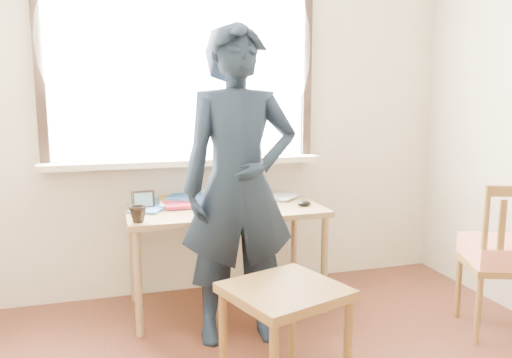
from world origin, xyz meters
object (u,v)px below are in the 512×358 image
object	(u,v)px
desk	(226,218)
mug_dark	(138,214)
work_chair	(285,303)
person	(239,186)
side_chair	(504,254)
mug_white	(212,197)
laptop	(240,200)

from	to	relation	value
desk	mug_dark	distance (m)	0.61
desk	work_chair	size ratio (longest dim) A/B	2.02
person	side_chair	bearing A→B (deg)	-11.37
desk	mug_white	world-z (taller)	mug_white
side_chair	desk	bearing A→B (deg)	150.60
side_chair	person	bearing A→B (deg)	165.34
work_chair	laptop	bearing A→B (deg)	87.33
desk	mug_white	distance (m)	0.19
desk	mug_white	xyz separation A→B (m)	(-0.06, 0.13, 0.12)
person	mug_white	bearing A→B (deg)	97.29
mug_white	person	xyz separation A→B (m)	(0.04, -0.56, 0.16)
desk	person	world-z (taller)	person
person	work_chair	bearing A→B (deg)	-79.90
mug_white	person	size ratio (longest dim) A/B	0.07
mug_dark	laptop	bearing A→B (deg)	16.18
laptop	mug_dark	bearing A→B (deg)	-163.82
mug_dark	mug_white	bearing A→B (deg)	35.61
mug_white	side_chair	distance (m)	1.79
laptop	mug_dark	xyz separation A→B (m)	(-0.65, -0.19, -0.00)
work_chair	person	size ratio (longest dim) A/B	0.35
mug_white	person	world-z (taller)	person
work_chair	person	distance (m)	0.72
laptop	person	distance (m)	0.44
desk	mug_white	bearing A→B (deg)	114.89
desk	mug_white	size ratio (longest dim) A/B	9.90
side_chair	person	world-z (taller)	person
mug_dark	person	xyz separation A→B (m)	(0.54, -0.21, 0.17)
mug_white	work_chair	xyz separation A→B (m)	(0.11, -1.12, -0.29)
mug_dark	side_chair	size ratio (longest dim) A/B	0.11
side_chair	mug_dark	bearing A→B (deg)	163.55
laptop	work_chair	distance (m)	1.00
desk	side_chair	distance (m)	1.66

